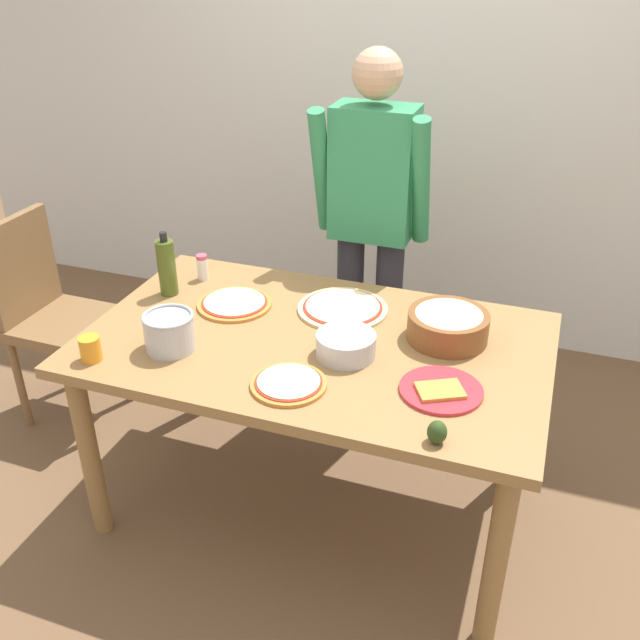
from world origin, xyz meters
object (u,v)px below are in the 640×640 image
plate_with_slice (441,390)px  salt_shaker (202,267)px  popcorn_bowl (448,323)px  avocado (437,432)px  cup_orange (90,349)px  dining_table (315,361)px  mixing_bowl_steel (346,345)px  olive_oil_bottle (167,267)px  person_cook (372,216)px  pizza_second_cooked (234,303)px  steel_pot (169,331)px  chair_wooden_left (50,308)px  pizza_raw_on_board (343,308)px  pizza_cooked_on_tray (289,383)px

plate_with_slice → salt_shaker: size_ratio=2.45×
popcorn_bowl → avocado: bearing=-82.3°
popcorn_bowl → avocado: (0.08, -0.57, -0.03)m
cup_orange → salt_shaker: (0.06, 0.67, 0.01)m
dining_table → mixing_bowl_steel: (0.13, -0.06, 0.13)m
dining_table → mixing_bowl_steel: size_ratio=8.00×
plate_with_slice → salt_shaker: (-1.07, 0.47, 0.04)m
cup_orange → avocado: (1.16, -0.04, -0.01)m
olive_oil_bottle → salt_shaker: bearing=68.3°
person_cook → mixing_bowl_steel: bearing=-79.7°
dining_table → popcorn_bowl: size_ratio=5.71×
plate_with_slice → pizza_second_cooked: bearing=160.4°
dining_table → steel_pot: 0.52m
cup_orange → avocado: 1.16m
dining_table → cup_orange: bearing=-150.3°
cup_orange → avocado: cup_orange is taller
person_cook → salt_shaker: bearing=-141.4°
person_cook → olive_oil_bottle: (-0.64, -0.62, -0.07)m
chair_wooden_left → olive_oil_bottle: 0.75m
pizza_second_cooked → popcorn_bowl: size_ratio=1.01×
pizza_raw_on_board → avocado: avocado is taller
olive_oil_bottle → avocado: size_ratio=3.66×
cup_orange → salt_shaker: 0.67m
steel_pot → salt_shaker: (-0.15, 0.52, -0.01)m
pizza_cooked_on_tray → pizza_second_cooked: same height
person_cook → pizza_cooked_on_tray: 1.07m
popcorn_bowl → mixing_bowl_steel: 0.37m
steel_pot → avocado: 0.97m
pizza_cooked_on_tray → pizza_second_cooked: 0.58m
dining_table → plate_with_slice: plate_with_slice is taller
chair_wooden_left → pizza_raw_on_board: bearing=1.4°
plate_with_slice → mixing_bowl_steel: mixing_bowl_steel is taller
plate_with_slice → cup_orange: bearing=-169.9°
salt_shaker → olive_oil_bottle: bearing=-111.7°
dining_table → cup_orange: (-0.65, -0.37, 0.13)m
olive_oil_bottle → steel_pot: olive_oil_bottle is taller
pizza_raw_on_board → plate_with_slice: bearing=-42.0°
chair_wooden_left → dining_table: bearing=-8.7°
cup_orange → popcorn_bowl: bearing=26.0°
pizza_raw_on_board → mixing_bowl_steel: mixing_bowl_steel is taller
dining_table → olive_oil_bottle: olive_oil_bottle is taller
chair_wooden_left → mixing_bowl_steel: (1.45, -0.27, 0.26)m
dining_table → salt_shaker: (-0.59, 0.30, 0.14)m
popcorn_bowl → salt_shaker: (-1.02, 0.14, -0.01)m
mixing_bowl_steel → chair_wooden_left: bearing=169.6°
pizza_cooked_on_tray → olive_oil_bottle: bearing=147.3°
chair_wooden_left → salt_shaker: 0.78m
plate_with_slice → popcorn_bowl: (-0.04, 0.33, 0.05)m
plate_with_slice → steel_pot: bearing=-176.9°
plate_with_slice → mixing_bowl_steel: (-0.34, 0.11, 0.03)m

